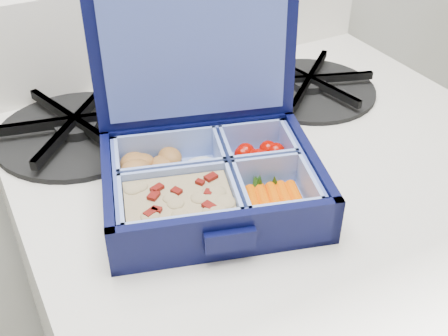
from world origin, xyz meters
TOP-DOWN VIEW (x-y plane):
  - bento_box at (0.31, 1.64)m, footprint 0.24×0.21m
  - burner_grate at (0.53, 1.79)m, footprint 0.22×0.22m
  - burner_grate_rear at (0.22, 1.83)m, footprint 0.23×0.23m
  - fork at (0.34, 1.77)m, footprint 0.14×0.15m

SIDE VIEW (x-z plane):
  - fork at x=0.34m, z-range 0.85..0.85m
  - burner_grate_rear at x=0.22m, z-range 0.85..0.87m
  - burner_grate at x=0.53m, z-range 0.85..0.87m
  - bento_box at x=0.31m, z-range 0.85..0.90m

